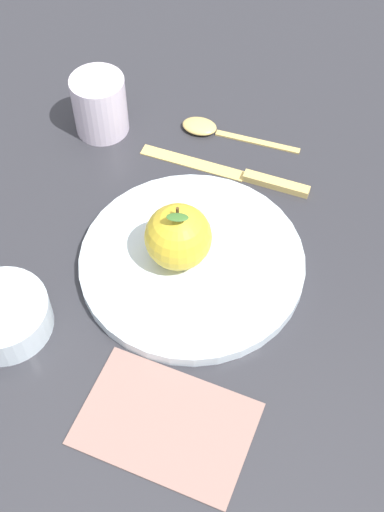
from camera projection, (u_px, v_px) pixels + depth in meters
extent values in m
plane|color=#2D2D33|center=(199.00, 252.00, 0.82)|extent=(2.40, 2.40, 0.00)
cylinder|color=silver|center=(192.00, 262.00, 0.80)|extent=(0.26, 0.26, 0.02)
torus|color=silver|center=(192.00, 260.00, 0.80)|extent=(0.26, 0.26, 0.01)
sphere|color=gold|center=(178.00, 237.00, 0.76)|extent=(0.08, 0.08, 0.08)
cylinder|color=#4C3319|center=(178.00, 213.00, 0.73)|extent=(0.00, 0.00, 0.01)
ellipsoid|color=#386628|center=(178.00, 217.00, 0.72)|extent=(0.01, 0.02, 0.00)
cylinder|color=silver|center=(3.00, 316.00, 0.74)|extent=(0.10, 0.10, 0.04)
torus|color=silver|center=(0.00, 308.00, 0.73)|extent=(0.10, 0.10, 0.01)
cylinder|color=#9FABB3|center=(0.00, 309.00, 0.73)|extent=(0.08, 0.08, 0.01)
cylinder|color=silver|center=(100.00, 105.00, 0.91)|extent=(0.07, 0.07, 0.08)
torus|color=silver|center=(97.00, 82.00, 0.88)|extent=(0.07, 0.07, 0.01)
cylinder|color=#958B99|center=(97.00, 83.00, 0.88)|extent=(0.06, 0.06, 0.01)
cube|color=#D8B766|center=(192.00, 162.00, 0.90)|extent=(0.07, 0.14, 0.00)
cube|color=#D8B766|center=(276.00, 184.00, 0.88)|extent=(0.04, 0.09, 0.01)
ellipsoid|color=#D8B766|center=(199.00, 126.00, 0.94)|extent=(0.05, 0.06, 0.01)
cube|color=#D8B766|center=(258.00, 141.00, 0.93)|extent=(0.05, 0.11, 0.01)
cube|color=gray|center=(166.00, 423.00, 0.69)|extent=(0.18, 0.21, 0.00)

